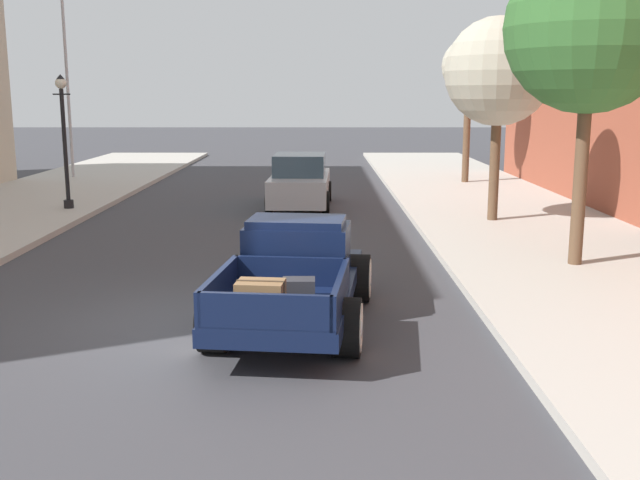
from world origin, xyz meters
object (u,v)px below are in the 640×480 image
Objects in this scene: car_background_silver at (297,182)px; street_tree_third at (466,68)px; flagpole at (66,34)px; street_tree_second at (495,72)px; hotrod_truck_navy at (293,272)px; street_lamp_far at (60,131)px; street_tree_nearest at (587,29)px.

street_tree_third is at bearing 41.79° from car_background_silver.
flagpole is at bearing 141.73° from car_background_silver.
flagpole is 17.92m from street_tree_second.
street_tree_second is at bearing 59.52° from hotrod_truck_navy.
hotrod_truck_navy is 18.55m from street_tree_third.
street_tree_nearest is at bearing -30.51° from street_lamp_far.
street_tree_nearest reaches higher than street_lamp_far.
flagpole is at bearing 173.56° from street_tree_third.
street_tree_second is at bearing 94.62° from street_tree_nearest.
car_background_silver is at bearing 9.99° from street_lamp_far.
car_background_silver is 0.83× the size of street_tree_second.
car_background_silver is 12.73m from flagpole.
flagpole is at bearing 105.95° from street_lamp_far.
street_tree_third reaches higher than car_background_silver.
car_background_silver is 0.81× the size of street_tree_third.
street_tree_nearest is (12.41, -7.31, 2.24)m from street_lamp_far.
hotrod_truck_navy is 0.83× the size of street_tree_nearest.
street_lamp_far is at bearing 170.24° from street_tree_second.
street_tree_third reaches higher than street_lamp_far.
hotrod_truck_navy is at bearing -88.75° from car_background_silver.
car_background_silver is 0.48× the size of flagpole.
street_tree_nearest is 1.16× the size of street_tree_second.
street_tree_nearest is (5.64, -8.51, 3.86)m from car_background_silver.
street_tree_third is at bearing 87.80° from street_tree_nearest.
car_background_silver is 7.07m from street_lamp_far.
street_lamp_far is 0.63× the size of street_tree_nearest.
flagpole reaches higher than car_background_silver.
car_background_silver is at bearing 123.52° from street_tree_nearest.
flagpole reaches higher than street_lamp_far.
street_lamp_far is 14.58m from street_tree_nearest.
street_tree_third is at bearing -6.44° from flagpole.
street_tree_nearest is 1.14× the size of street_tree_third.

